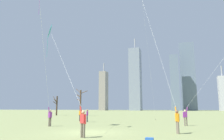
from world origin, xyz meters
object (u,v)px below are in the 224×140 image
Objects in this scene: bare_tree_center at (80,101)px; bystander_watching_nearby at (81,114)px; bystander_strolling_midfield at (87,115)px; kite_flyer_midfield_center_white at (194,104)px; bare_tree_leftmost at (57,105)px; kite_flyer_far_back_teal at (71,90)px; kite_flyer_midfield_left_yellow at (168,89)px; kite_flyer_midfield_right_purple at (48,99)px.

bystander_watching_nearby is at bearing -65.21° from bare_tree_center.
bystander_watching_nearby is at bearing 135.93° from bystander_strolling_midfield.
kite_flyer_midfield_center_white is 7.90× the size of bystander_watching_nearby.
kite_flyer_far_back_teal is at bearing -58.16° from bare_tree_leftmost.
kite_flyer_midfield_center_white is at bearing -15.43° from bystander_watching_nearby.
kite_flyer_midfield_center_white is (8.79, 10.32, -0.83)m from kite_flyer_far_back_teal.
kite_flyer_far_back_teal is 7.20m from kite_flyer_midfield_left_yellow.
bare_tree_center is at bearing 108.80° from kite_flyer_midfield_right_purple.
kite_flyer_midfield_center_white is 15.13m from bystander_watching_nearby.
kite_flyer_midfield_left_yellow reaches higher than kite_flyer_midfield_right_purple.
kite_flyer_midfield_center_white is 38.99m from bare_tree_leftmost.
bare_tree_center is at bearing 116.82° from bystander_strolling_midfield.
kite_flyer_far_back_teal is at bearing -130.42° from kite_flyer_midfield_center_white.
kite_flyer_midfield_center_white is 2.70× the size of bare_tree_leftmost.
bystander_watching_nearby is 0.25× the size of bare_tree_center.
bare_tree_center is (-8.97, 19.42, 2.40)m from bystander_watching_nearby.
bare_tree_center is 6.98m from bare_tree_leftmost.
bare_tree_center reaches higher than bare_tree_leftmost.
bystander_strolling_midfield is at bearing -44.07° from bystander_watching_nearby.
bare_tree_center is at bearing 114.79° from bystander_watching_nearby.
kite_flyer_midfield_left_yellow is 42.37m from bare_tree_leftmost.
bystander_strolling_midfield is 1.00× the size of bystander_watching_nearby.
kite_flyer_far_back_teal is 0.58× the size of kite_flyer_midfield_left_yellow.
kite_flyer_midfield_center_white is (2.27, 7.26, -0.98)m from kite_flyer_midfield_left_yellow.
kite_flyer_far_back_teal is at bearing -68.14° from bystander_watching_nearby.
kite_flyer_midfield_left_yellow is (11.35, -1.68, 0.51)m from kite_flyer_midfield_right_purple.
bare_tree_center is (-23.50, 23.43, 1.11)m from kite_flyer_midfield_center_white.
bare_tree_leftmost reaches higher than bystander_strolling_midfield.
kite_flyer_midfield_left_yellow reaches higher than bare_tree_center.
kite_flyer_midfield_right_purple is at bearing -157.71° from kite_flyer_midfield_center_white.
bare_tree_leftmost is (-16.75, 30.03, -0.10)m from kite_flyer_midfield_right_purple.
bare_tree_center is at bearing 135.09° from kite_flyer_midfield_center_white.
bystander_strolling_midfield is at bearing 137.65° from kite_flyer_midfield_left_yellow.
kite_flyer_midfield_left_yellow is 10.86× the size of bystander_watching_nearby.
kite_flyer_midfield_right_purple reaches higher than kite_flyer_far_back_teal.
kite_flyer_midfield_left_yellow is at bearing 25.14° from kite_flyer_far_back_teal.
kite_flyer_midfield_right_purple is at bearing -71.20° from bare_tree_center.
kite_flyer_far_back_teal is at bearing -44.39° from kite_flyer_midfield_right_purple.
kite_flyer_midfield_right_purple is 0.96× the size of kite_flyer_midfield_center_white.
kite_flyer_midfield_right_purple is 9.80m from bystander_watching_nearby.
kite_flyer_midfield_left_yellow reaches higher than bare_tree_leftmost.
bystander_strolling_midfield is 0.25× the size of bare_tree_center.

